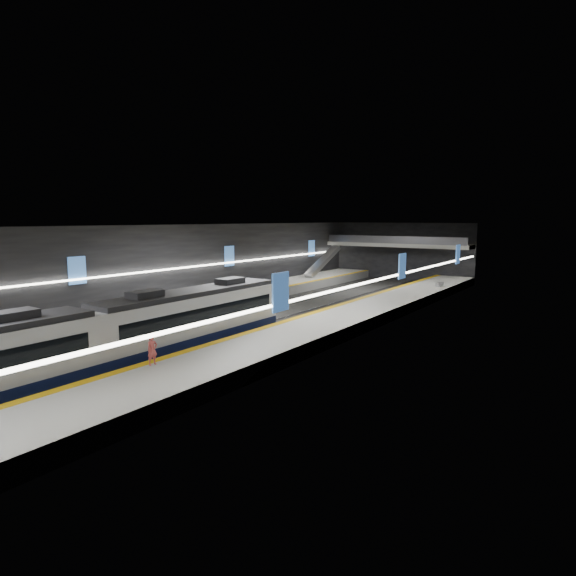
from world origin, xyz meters
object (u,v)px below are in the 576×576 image
Objects in this scene: train at (89,339)px; escalator at (323,261)px; bench_right_far at (440,284)px; passenger_right_a at (152,350)px; bench_left_near at (132,303)px; bench_left_far at (259,281)px; passenger_left_a at (227,287)px.

train is 42.34m from escalator.
bench_right_far is 1.11× the size of passenger_right_a.
bench_left_near is at bearing -93.48° from escalator.
bench_right_far reaches higher than bench_left_far.
escalator is at bearing 103.66° from train.
bench_left_near is 1.14× the size of bench_left_far.
bench_left_near is 33.23m from bench_right_far.
train is at bearing -100.42° from bench_right_far.
train is at bearing 119.64° from passenger_right_a.
bench_left_far is (-2.00, -11.24, -1.69)m from escalator.
passenger_right_a is at bearing -95.86° from bench_right_far.
train is 3.63m from passenger_right_a.
train reaches higher than bench_left_near.
train is 32.23m from bench_left_far.
bench_left_far is at bearing 111.87° from train.
escalator reaches higher than passenger_left_a.
bench_right_far is at bearing 1.66° from passenger_right_a.
escalator is 4.57× the size of bench_right_far.
passenger_left_a is (0.84, -20.06, -1.06)m from escalator.
passenger_right_a is (-2.96, -38.12, 0.57)m from bench_right_far.
bench_left_far is (-0.21, 18.24, -0.03)m from bench_left_near.
passenger_right_a is at bearing -47.77° from bench_left_near.
bench_left_far is 9.29m from passenger_left_a.
passenger_right_a reaches higher than bench_right_far.
bench_left_near is 9.79m from passenger_left_a.
escalator is 29.58m from bench_left_near.
escalator is at bearing 24.63° from passenger_right_a.
passenger_right_a reaches higher than bench_left_near.
escalator is (-10.00, 41.13, 0.70)m from train.
bench_left_near is at bearing -22.96° from passenger_left_a.
passenger_left_a is (-9.16, 21.07, -0.35)m from train.
train is 15.29× the size of bench_left_near.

